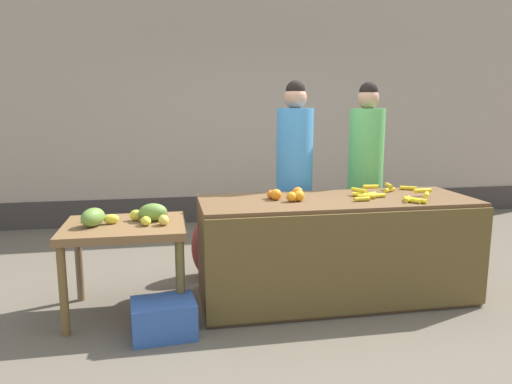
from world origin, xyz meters
The scene contains 11 objects.
ground_plane centered at (0.00, 0.00, 0.00)m, with size 24.00×24.00×0.00m, color #665B4C.
market_wall_back centered at (0.00, 3.01, 1.60)m, with size 9.77×0.23×3.25m.
fruit_stall_counter centered at (0.38, -0.01, 0.43)m, with size 2.25×0.84×0.85m.
side_table_wooden centered at (-1.32, 0.00, 0.62)m, with size 0.91×0.74×0.72m.
banana_bunch_pile centered at (0.84, -0.01, 0.88)m, with size 0.76×0.68×0.07m.
orange_pile centered at (-0.02, 0.02, 0.89)m, with size 0.30×0.23×0.09m.
mango_papaya_pile centered at (-1.31, 0.01, 0.78)m, with size 0.68×0.37×0.14m.
vendor_woman_blue_shirt centered at (0.20, 0.65, 0.93)m, with size 0.34×0.34×1.83m.
vendor_woman_green_shirt centered at (0.94, 0.74, 0.92)m, with size 0.34×0.34×1.83m.
produce_crate centered at (-1.04, -0.46, 0.13)m, with size 0.44×0.32×0.26m, color #3359A5.
produce_sack centered at (-0.61, 0.70, 0.30)m, with size 0.36×0.30×0.59m, color maroon.
Camera 1 is at (-0.98, -3.70, 1.60)m, focal length 33.84 mm.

